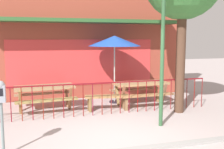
{
  "coord_description": "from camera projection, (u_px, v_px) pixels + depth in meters",
  "views": [
    {
      "loc": [
        -1.7,
        -5.55,
        2.25
      ],
      "look_at": [
        0.56,
        2.37,
        1.13
      ],
      "focal_mm": 43.23,
      "sensor_mm": 36.0,
      "label": 1
    }
  ],
  "objects": [
    {
      "name": "street_lamp",
      "position": [
        163.0,
        24.0,
        6.63
      ],
      "size": [
        0.28,
        0.28,
        4.0
      ],
      "color": "#2C5431",
      "rests_on": "ground"
    },
    {
      "name": "picnic_table_left",
      "position": [
        45.0,
        91.0,
        8.36
      ],
      "size": [
        1.91,
        1.51,
        0.79
      ],
      "color": "#977752",
      "rests_on": "ground"
    },
    {
      "name": "ground",
      "position": [
        117.0,
        139.0,
        6.05
      ],
      "size": [
        40.0,
        40.0,
        0.0
      ],
      "primitive_type": "plane",
      "color": "#AC9E9D"
    },
    {
      "name": "patio_umbrella",
      "position": [
        114.0,
        41.0,
        9.2
      ],
      "size": [
        1.8,
        1.8,
        2.33
      ],
      "color": "black",
      "rests_on": "ground"
    },
    {
      "name": "patio_bench",
      "position": [
        108.0,
        99.0,
        8.4
      ],
      "size": [
        1.43,
        0.52,
        0.48
      ],
      "color": "#9B7243",
      "rests_on": "ground"
    },
    {
      "name": "patio_fence_front",
      "position": [
        97.0,
        93.0,
        7.84
      ],
      "size": [
        7.03,
        0.04,
        0.97
      ],
      "color": "maroon",
      "rests_on": "ground"
    },
    {
      "name": "picnic_table_right",
      "position": [
        141.0,
        87.0,
        9.1
      ],
      "size": [
        1.84,
        1.41,
        0.79
      ],
      "color": "#A47D51",
      "rests_on": "ground"
    },
    {
      "name": "pub_storefront",
      "position": [
        81.0,
        28.0,
        10.08
      ],
      "size": [
        8.35,
        1.42,
        5.29
      ],
      "color": "#522D1E",
      "rests_on": "ground"
    },
    {
      "name": "parking_meter_near",
      "position": [
        1.0,
        98.0,
        5.04
      ],
      "size": [
        0.18,
        0.17,
        1.47
      ],
      "color": "slate",
      "rests_on": "ground"
    }
  ]
}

